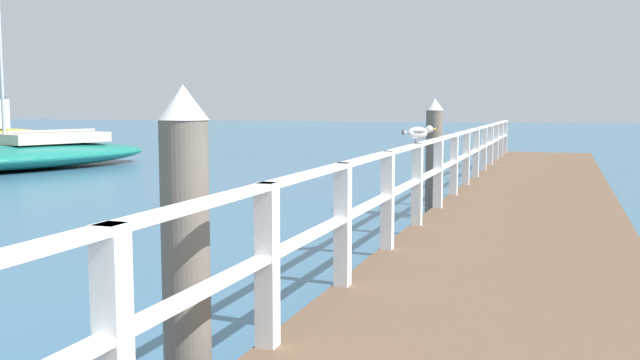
{
  "coord_description": "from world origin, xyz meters",
  "views": [
    {
      "loc": [
        0.44,
        0.03,
        1.88
      ],
      "look_at": [
        -2.18,
        7.73,
        1.02
      ],
      "focal_mm": 40.0,
      "sensor_mm": 36.0,
      "label": 1
    }
  ],
  "objects_px": {
    "dock_piling_far": "(434,157)",
    "seagull_foreground": "(418,132)",
    "boat_1": "(22,155)",
    "dock_piling_near": "(186,257)"
  },
  "relations": [
    {
      "from": "seagull_foreground",
      "to": "boat_1",
      "type": "distance_m",
      "value": 15.88
    },
    {
      "from": "dock_piling_near",
      "to": "seagull_foreground",
      "type": "height_order",
      "value": "dock_piling_near"
    },
    {
      "from": "dock_piling_far",
      "to": "boat_1",
      "type": "height_order",
      "value": "boat_1"
    },
    {
      "from": "dock_piling_far",
      "to": "boat_1",
      "type": "bearing_deg",
      "value": 158.9
    },
    {
      "from": "dock_piling_near",
      "to": "boat_1",
      "type": "height_order",
      "value": "boat_1"
    },
    {
      "from": "boat_1",
      "to": "seagull_foreground",
      "type": "bearing_deg",
      "value": 165.28
    },
    {
      "from": "dock_piling_near",
      "to": "boat_1",
      "type": "xyz_separation_m",
      "value": [
        -13.01,
        13.39,
        -0.57
      ]
    },
    {
      "from": "seagull_foreground",
      "to": "dock_piling_far",
      "type": "bearing_deg",
      "value": 140.19
    },
    {
      "from": "dock_piling_far",
      "to": "seagull_foreground",
      "type": "height_order",
      "value": "dock_piling_far"
    },
    {
      "from": "dock_piling_far",
      "to": "seagull_foreground",
      "type": "distance_m",
      "value": 3.48
    }
  ]
}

